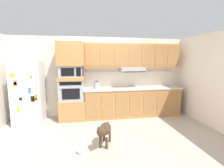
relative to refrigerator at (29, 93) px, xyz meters
The scene contains 17 objects.
ground_plane 2.37m from the refrigerator, 17.94° to the right, with size 9.60×9.60×0.00m, color #B2A899.
back_kitchen_wall 2.17m from the refrigerator, 11.59° to the left, with size 6.20×0.12×2.50m, color silver.
side_panel_right 4.96m from the refrigerator, ahead, with size 0.12×7.10×2.50m, color white.
refrigerator is the anchor object (origin of this frame).
oven_base_cabinet 1.31m from the refrigerator, ahead, with size 0.74×0.62×0.60m, color #B77F47.
built_in_oven 1.18m from the refrigerator, ahead, with size 0.70×0.62×0.60m.
appliance_mid_shelf 1.23m from the refrigerator, ahead, with size 0.74×0.62×0.10m, color #B77F47.
microwave 1.31m from the refrigerator, ahead, with size 0.64×0.54×0.32m.
appliance_upper_cabinet 1.60m from the refrigerator, ahead, with size 0.74×0.62×0.68m, color #B77F47.
lower_cabinet_run 3.10m from the refrigerator, ahead, with size 3.05×0.63×0.88m.
countertop_slab 3.07m from the refrigerator, ahead, with size 3.09×0.64×0.04m, color beige.
backsplash_panel 3.10m from the refrigerator, ahead, with size 3.09×0.02×0.50m, color white.
upper_cabinet_with_hood 3.24m from the refrigerator, ahead, with size 3.05×0.48×0.88m.
screwdriver 4.23m from the refrigerator, ahead, with size 0.17×0.17×0.03m.
electric_kettle 1.92m from the refrigerator, ahead, with size 0.17×0.17×0.24m.
dog 2.60m from the refrigerator, 40.60° to the right, with size 0.39×0.73×0.53m.
dog_food_bowl 2.50m from the refrigerator, 51.09° to the right, with size 0.20×0.20×0.06m.
Camera 1 is at (-0.54, -4.06, 1.76)m, focal length 25.53 mm.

